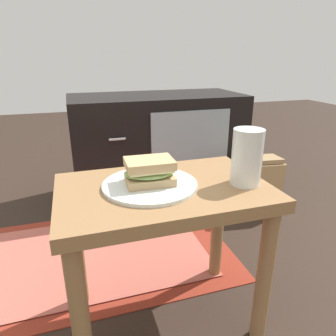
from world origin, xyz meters
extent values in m
plane|color=#2D2119|center=(0.00, 0.00, 0.00)|extent=(8.00, 8.00, 0.00)
cube|color=olive|center=(0.00, 0.00, 0.44)|extent=(0.56, 0.36, 0.04)
cylinder|color=olive|center=(-0.25, -0.14, 0.21)|extent=(0.04, 0.04, 0.43)
cylinder|color=olive|center=(0.25, -0.14, 0.21)|extent=(0.04, 0.04, 0.43)
cylinder|color=olive|center=(-0.25, 0.14, 0.21)|extent=(0.04, 0.04, 0.43)
cylinder|color=olive|center=(0.25, 0.14, 0.21)|extent=(0.04, 0.04, 0.43)
cube|color=black|center=(0.25, 0.95, 0.29)|extent=(0.96, 0.44, 0.58)
cube|color=#8C9EA8|center=(0.37, 0.72, 0.30)|extent=(0.43, 0.01, 0.44)
cylinder|color=silver|center=(-0.02, 0.72, 0.41)|extent=(0.08, 0.01, 0.01)
cylinder|color=silver|center=(-0.02, 0.72, 0.19)|extent=(0.08, 0.01, 0.01)
cube|color=maroon|center=(-0.22, 0.40, 0.00)|extent=(1.19, 0.69, 0.01)
cube|color=#BA5B4C|center=(-0.22, 0.40, 0.01)|extent=(0.98, 0.57, 0.00)
cylinder|color=silver|center=(-0.04, 0.01, 0.47)|extent=(0.25, 0.25, 0.01)
cube|color=tan|center=(-0.04, 0.01, 0.48)|extent=(0.13, 0.10, 0.02)
ellipsoid|color=#8CB260|center=(-0.04, 0.01, 0.50)|extent=(0.14, 0.10, 0.02)
cube|color=beige|center=(-0.04, 0.01, 0.51)|extent=(0.12, 0.08, 0.01)
cube|color=tan|center=(-0.04, 0.01, 0.53)|extent=(0.13, 0.09, 0.02)
cylinder|color=silver|center=(0.21, -0.05, 0.54)|extent=(0.08, 0.08, 0.15)
cylinder|color=#C67219|center=(0.21, -0.05, 0.52)|extent=(0.07, 0.07, 0.12)
cylinder|color=white|center=(0.21, -0.05, 0.59)|extent=(0.07, 0.07, 0.01)
cube|color=tan|center=(0.66, 0.53, 0.14)|extent=(0.24, 0.17, 0.28)
cube|color=#987950|center=(0.66, 0.53, 0.29)|extent=(0.22, 0.15, 0.03)
camera|label=1|loc=(-0.21, -0.72, 0.79)|focal=32.70mm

